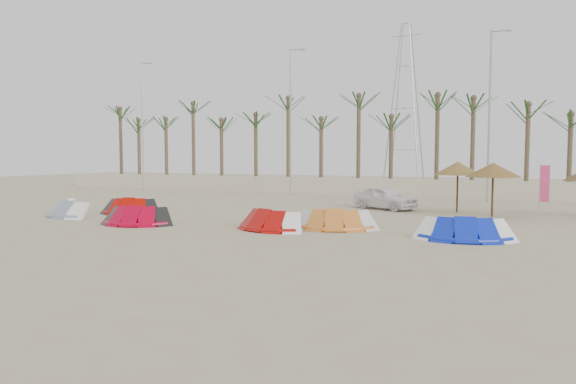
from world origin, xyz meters
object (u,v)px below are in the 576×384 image
at_px(kite_red_mid, 141,215).
at_px(kite_grey, 75,207).
at_px(kite_red_left, 134,206).
at_px(kite_blue, 465,228).
at_px(kite_orange, 337,218).
at_px(parasol_mid, 493,170).
at_px(parasol_left, 458,168).
at_px(kite_red_right, 271,219).
at_px(car, 385,198).

bearing_deg(kite_red_mid, kite_grey, 165.13).
distance_m(kite_red_left, kite_blue, 16.46).
height_order(kite_red_left, kite_orange, same).
bearing_deg(kite_grey, kite_red_mid, -14.87).
height_order(kite_blue, parasol_mid, parasol_mid).
xyz_separation_m(kite_blue, parasol_left, (-1.21, 9.27, 1.91)).
distance_m(kite_red_right, kite_orange, 2.71).
relative_size(kite_grey, kite_red_left, 1.27).
height_order(kite_red_right, parasol_mid, parasol_mid).
bearing_deg(car, kite_grey, 151.99).
xyz_separation_m(kite_grey, kite_red_mid, (5.30, -1.41, -0.00)).
height_order(kite_grey, kite_blue, same).
bearing_deg(car, parasol_left, -61.95).
relative_size(kite_grey, kite_red_right, 1.17).
bearing_deg(kite_grey, kite_orange, 3.47).
relative_size(kite_grey, kite_orange, 1.17).
height_order(kite_red_left, parasol_mid, parasol_mid).
xyz_separation_m(kite_red_left, kite_red_mid, (3.12, -3.19, 0.00)).
bearing_deg(parasol_left, kite_red_right, -122.70).
bearing_deg(parasol_mid, kite_red_left, -160.45).
bearing_deg(kite_red_left, kite_red_right, -13.63).
height_order(kite_blue, car, car).
xyz_separation_m(kite_grey, parasol_mid, (19.13, 7.80, 1.87)).
bearing_deg(parasol_left, kite_orange, -114.13).
xyz_separation_m(kite_grey, kite_red_right, (11.10, -0.38, -0.00)).
bearing_deg(kite_blue, kite_red_mid, -173.61).
xyz_separation_m(kite_red_right, parasol_mid, (8.04, 8.18, 1.87)).
xyz_separation_m(kite_grey, kite_blue, (18.55, 0.08, -0.00)).
distance_m(kite_red_mid, kite_orange, 8.52).
height_order(kite_red_right, kite_orange, same).
distance_m(kite_blue, car, 10.53).
distance_m(kite_red_left, car, 13.58).
xyz_separation_m(kite_blue, car, (-5.07, 9.22, 0.23)).
bearing_deg(parasol_left, car, -179.34).
bearing_deg(kite_red_right, kite_blue, 3.52).
distance_m(kite_red_mid, car, 13.48).
bearing_deg(kite_red_mid, kite_orange, 15.15).
distance_m(kite_orange, car, 8.48).
bearing_deg(kite_red_right, kite_red_left, 166.37).
relative_size(kite_red_left, kite_red_mid, 0.98).
bearing_deg(kite_grey, kite_blue, 0.24).
bearing_deg(kite_blue, kite_orange, 171.60).
bearing_deg(parasol_left, kite_red_left, -153.48).
distance_m(kite_red_left, kite_orange, 11.38).
height_order(kite_grey, kite_orange, same).
height_order(parasol_left, car, parasol_left).
bearing_deg(car, kite_orange, -152.33).
bearing_deg(kite_orange, parasol_mid, 51.21).
distance_m(kite_blue, parasol_left, 9.54).
relative_size(kite_red_left, car, 0.86).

